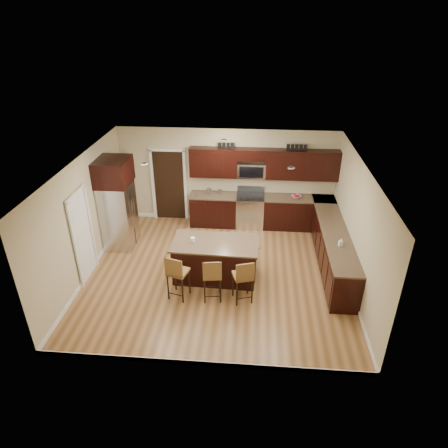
# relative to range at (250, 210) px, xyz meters

# --- Properties ---
(floor) EXTENTS (6.00, 6.00, 0.00)m
(floor) POSITION_rel_range_xyz_m (-0.68, -2.45, -0.47)
(floor) COLOR olive
(floor) RESTS_ON ground
(ceiling) EXTENTS (6.00, 6.00, 0.00)m
(ceiling) POSITION_rel_range_xyz_m (-0.68, -2.45, 2.23)
(ceiling) COLOR silver
(ceiling) RESTS_ON wall_back
(wall_back) EXTENTS (6.00, 0.00, 6.00)m
(wall_back) POSITION_rel_range_xyz_m (-0.68, 0.30, 0.88)
(wall_back) COLOR #C3B58D
(wall_back) RESTS_ON floor
(wall_left) EXTENTS (0.00, 5.50, 5.50)m
(wall_left) POSITION_rel_range_xyz_m (-3.68, -2.45, 0.88)
(wall_left) COLOR #C3B58D
(wall_left) RESTS_ON floor
(wall_right) EXTENTS (0.00, 5.50, 5.50)m
(wall_right) POSITION_rel_range_xyz_m (2.32, -2.45, 0.88)
(wall_right) COLOR #C3B58D
(wall_right) RESTS_ON floor
(base_cabinets) EXTENTS (4.02, 3.96, 0.92)m
(base_cabinets) POSITION_rel_range_xyz_m (1.22, -1.01, -0.01)
(base_cabinets) COLOR black
(base_cabinets) RESTS_ON floor
(upper_cabinets) EXTENTS (4.00, 0.33, 0.80)m
(upper_cabinets) POSITION_rel_range_xyz_m (0.36, 0.13, 1.37)
(upper_cabinets) COLOR black
(upper_cabinets) RESTS_ON wall_back
(range) EXTENTS (0.76, 0.64, 1.11)m
(range) POSITION_rel_range_xyz_m (0.00, 0.00, 0.00)
(range) COLOR silver
(range) RESTS_ON floor
(microwave) EXTENTS (0.76, 0.31, 0.40)m
(microwave) POSITION_rel_range_xyz_m (0.00, 0.15, 1.15)
(microwave) COLOR silver
(microwave) RESTS_ON upper_cabinets
(doorway) EXTENTS (0.85, 0.03, 2.06)m
(doorway) POSITION_rel_range_xyz_m (-2.33, 0.28, 0.56)
(doorway) COLOR black
(doorway) RESTS_ON floor
(pantry_door) EXTENTS (0.03, 0.80, 2.04)m
(pantry_door) POSITION_rel_range_xyz_m (-3.66, -2.75, 0.55)
(pantry_door) COLOR white
(pantry_door) RESTS_ON floor
(letter_decor) EXTENTS (2.20, 0.03, 0.15)m
(letter_decor) POSITION_rel_range_xyz_m (0.22, 0.13, 1.82)
(letter_decor) COLOR black
(letter_decor) RESTS_ON upper_cabinets
(island) EXTENTS (1.96, 1.08, 0.92)m
(island) POSITION_rel_range_xyz_m (-0.72, -2.56, -0.04)
(island) COLOR black
(island) RESTS_ON floor
(stool_left) EXTENTS (0.49, 0.49, 1.06)m
(stool_left) POSITION_rel_range_xyz_m (-1.44, -3.40, 0.19)
(stool_left) COLOR olive
(stool_left) RESTS_ON floor
(stool_mid) EXTENTS (0.44, 0.44, 1.03)m
(stool_mid) POSITION_rel_range_xyz_m (-0.70, -3.40, 0.17)
(stool_mid) COLOR olive
(stool_mid) RESTS_ON floor
(stool_right) EXTENTS (0.48, 0.48, 1.03)m
(stool_right) POSITION_rel_range_xyz_m (-0.05, -3.40, 0.17)
(stool_right) COLOR olive
(stool_right) RESTS_ON floor
(refrigerator) EXTENTS (0.79, 0.92, 2.35)m
(refrigerator) POSITION_rel_range_xyz_m (-3.30, -1.34, 0.74)
(refrigerator) COLOR silver
(refrigerator) RESTS_ON floor
(floor_mat) EXTENTS (0.99, 0.83, 0.01)m
(floor_mat) POSITION_rel_range_xyz_m (-0.13, -1.12, -0.47)
(floor_mat) COLOR brown
(floor_mat) RESTS_ON floor
(fruit_bowl) EXTENTS (0.33, 0.33, 0.06)m
(fruit_bowl) POSITION_rel_range_xyz_m (1.25, -0.00, 0.48)
(fruit_bowl) COLOR silver
(fruit_bowl) RESTS_ON base_cabinets
(soap_bottle) EXTENTS (0.10, 0.10, 0.18)m
(soap_bottle) POSITION_rel_range_xyz_m (2.02, -2.47, 0.54)
(soap_bottle) COLOR #B2B2B2
(soap_bottle) RESTS_ON base_cabinets
(canister_tall) EXTENTS (0.12, 0.12, 0.19)m
(canister_tall) POSITION_rel_range_xyz_m (-1.15, -0.00, 0.54)
(canister_tall) COLOR silver
(canister_tall) RESTS_ON base_cabinets
(canister_short) EXTENTS (0.11, 0.11, 0.17)m
(canister_short) POSITION_rel_range_xyz_m (-0.85, -0.00, 0.53)
(canister_short) COLOR silver
(canister_short) RESTS_ON base_cabinets
(island_jar) EXTENTS (0.10, 0.10, 0.10)m
(island_jar) POSITION_rel_range_xyz_m (-1.22, -2.56, 0.50)
(island_jar) COLOR white
(island_jar) RESTS_ON island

